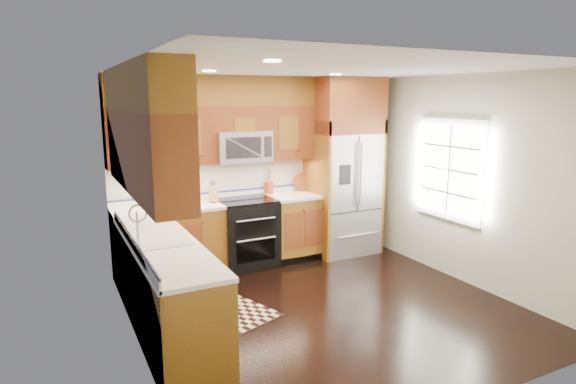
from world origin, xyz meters
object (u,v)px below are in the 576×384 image
rug (204,307)px  knife_block (213,193)px  utensil_crock (269,185)px  range (247,233)px  refrigerator (344,167)px

rug → knife_block: bearing=46.1°
knife_block → utensil_crock: bearing=11.3°
utensil_crock → range: bearing=-149.7°
refrigerator → knife_block: size_ratio=9.27×
utensil_crock → knife_block: bearing=-168.7°
rug → knife_block: knife_block is taller
rug → utensil_crock: size_ratio=4.33×
range → rug: 1.50m
range → utensil_crock: utensil_crock is taller
refrigerator → utensil_crock: size_ratio=7.21×
refrigerator → knife_block: (-1.99, 0.13, -0.25)m
range → rug: size_ratio=0.61×
rug → refrigerator: bearing=2.3°
rug → utensil_crock: bearing=23.4°
refrigerator → rug: (-2.50, -1.02, -1.30)m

